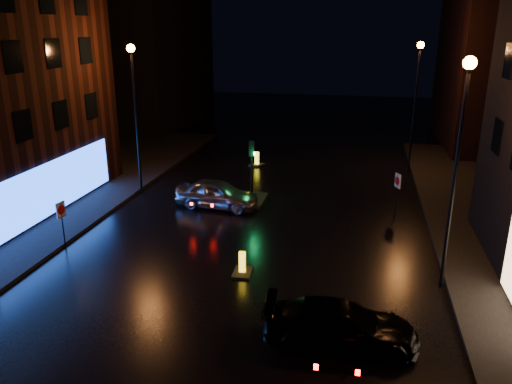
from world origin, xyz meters
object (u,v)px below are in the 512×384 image
silver_hatchback (217,194)px  road_sign_right (397,184)px  traffic_signal (252,192)px  dark_sedan (341,325)px  bollard_near (242,269)px  road_sign_left (61,214)px  bollard_far (257,162)px

silver_hatchback → road_sign_right: 9.37m
traffic_signal → dark_sedan: bearing=-66.1°
dark_sedan → traffic_signal: bearing=21.5°
traffic_signal → road_sign_right: traffic_signal is taller
dark_sedan → road_sign_right: 11.95m
silver_hatchback → road_sign_right: size_ratio=1.98×
traffic_signal → bollard_near: traffic_signal is taller
road_sign_left → bollard_near: bearing=4.4°
road_sign_right → dark_sedan: bearing=55.0°
bollard_near → bollard_far: (-2.75, 15.83, 0.01)m
bollard_near → road_sign_left: (-8.19, 0.74, 1.39)m
dark_sedan → bollard_far: 20.82m
silver_hatchback → bollard_near: (3.09, -7.12, -0.55)m
traffic_signal → road_sign_left: traffic_signal is taller
silver_hatchback → dark_sedan: silver_hatchback is taller
dark_sedan → road_sign_right: bearing=-13.1°
traffic_signal → bollard_far: traffic_signal is taller
silver_hatchback → road_sign_left: size_ratio=2.08×
traffic_signal → silver_hatchback: traffic_signal is taller
road_sign_left → road_sign_right: road_sign_right is taller
road_sign_left → bollard_far: bearing=79.7°
dark_sedan → road_sign_right: (2.21, 11.71, 1.00)m
silver_hatchback → road_sign_right: bearing=-80.2°
traffic_signal → road_sign_left: size_ratio=1.63×
dark_sedan → bollard_far: dark_sedan is taller
traffic_signal → bollard_near: 8.64m
traffic_signal → dark_sedan: 13.53m
silver_hatchback → road_sign_left: road_sign_left is taller
traffic_signal → dark_sedan: size_ratio=0.74×
traffic_signal → silver_hatchback: 2.13m
dark_sedan → bollard_near: 5.58m
silver_hatchback → bollard_near: bearing=-151.2°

